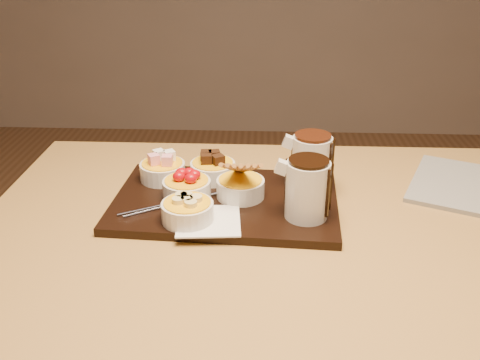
{
  "coord_description": "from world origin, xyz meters",
  "views": [
    {
      "loc": [
        -0.04,
        -0.92,
        1.28
      ],
      "look_at": [
        -0.08,
        0.06,
        0.81
      ],
      "focal_mm": 40.0,
      "sensor_mm": 36.0,
      "label": 1
    }
  ],
  "objects_px": {
    "bowl_strawberries": "(187,189)",
    "pitcher_dark_chocolate": "(307,190)",
    "serving_board": "(226,202)",
    "dining_table": "(278,262)",
    "pitcher_milk_chocolate": "(311,163)"
  },
  "relations": [
    {
      "from": "dining_table",
      "to": "serving_board",
      "type": "xyz_separation_m",
      "value": [
        -0.11,
        0.06,
        0.11
      ]
    },
    {
      "from": "dining_table",
      "to": "pitcher_dark_chocolate",
      "type": "bearing_deg",
      "value": -12.81
    },
    {
      "from": "bowl_strawberries",
      "to": "dining_table",
      "type": "bearing_deg",
      "value": -16.73
    },
    {
      "from": "dining_table",
      "to": "bowl_strawberries",
      "type": "relative_size",
      "value": 12.0
    },
    {
      "from": "serving_board",
      "to": "bowl_strawberries",
      "type": "xyz_separation_m",
      "value": [
        -0.08,
        -0.0,
        0.03
      ]
    },
    {
      "from": "dining_table",
      "to": "bowl_strawberries",
      "type": "distance_m",
      "value": 0.24
    },
    {
      "from": "bowl_strawberries",
      "to": "pitcher_dark_chocolate",
      "type": "distance_m",
      "value": 0.25
    },
    {
      "from": "pitcher_dark_chocolate",
      "to": "bowl_strawberries",
      "type": "bearing_deg",
      "value": 167.35
    },
    {
      "from": "dining_table",
      "to": "serving_board",
      "type": "height_order",
      "value": "serving_board"
    },
    {
      "from": "bowl_strawberries",
      "to": "pitcher_dark_chocolate",
      "type": "relative_size",
      "value": 0.87
    },
    {
      "from": "dining_table",
      "to": "pitcher_milk_chocolate",
      "type": "height_order",
      "value": "pitcher_milk_chocolate"
    },
    {
      "from": "dining_table",
      "to": "pitcher_dark_chocolate",
      "type": "distance_m",
      "value": 0.18
    },
    {
      "from": "serving_board",
      "to": "pitcher_dark_chocolate",
      "type": "xyz_separation_m",
      "value": [
        0.16,
        -0.07,
        0.07
      ]
    },
    {
      "from": "bowl_strawberries",
      "to": "pitcher_milk_chocolate",
      "type": "relative_size",
      "value": 0.87
    },
    {
      "from": "serving_board",
      "to": "bowl_strawberries",
      "type": "relative_size",
      "value": 4.6
    }
  ]
}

